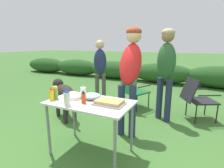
% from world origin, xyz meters
% --- Properties ---
extents(ground_plane, '(60.00, 60.00, 0.00)m').
position_xyz_m(ground_plane, '(0.00, 0.00, 0.00)').
color(ground_plane, '#3D6B2D').
extents(shrub_hedge, '(14.40, 0.90, 0.75)m').
position_xyz_m(shrub_hedge, '(0.00, 4.99, 0.37)').
color(shrub_hedge, '#234C1E').
rests_on(shrub_hedge, ground).
extents(folding_table, '(1.10, 0.64, 0.74)m').
position_xyz_m(folding_table, '(0.00, 0.00, 0.66)').
color(folding_table, silver).
rests_on(folding_table, ground).
extents(food_tray, '(0.37, 0.25, 0.06)m').
position_xyz_m(food_tray, '(0.28, 0.02, 0.77)').
color(food_tray, '#9E9EA3').
rests_on(food_tray, folding_table).
extents(plate_stack, '(0.21, 0.21, 0.05)m').
position_xyz_m(plate_stack, '(-0.26, 0.02, 0.76)').
color(plate_stack, white).
rests_on(plate_stack, folding_table).
extents(mixing_bowl, '(0.25, 0.25, 0.08)m').
position_xyz_m(mixing_bowl, '(-0.05, 0.12, 0.78)').
color(mixing_bowl, '#99B2CC').
rests_on(mixing_bowl, folding_table).
extents(paper_cup_stack, '(0.08, 0.08, 0.12)m').
position_xyz_m(paper_cup_stack, '(-0.24, 0.19, 0.80)').
color(paper_cup_stack, white).
rests_on(paper_cup_stack, folding_table).
extents(relish_jar, '(0.06, 0.06, 0.18)m').
position_xyz_m(relish_jar, '(-0.47, -0.11, 0.83)').
color(relish_jar, olive).
rests_on(relish_jar, folding_table).
extents(hot_sauce_bottle, '(0.06, 0.06, 0.17)m').
position_xyz_m(hot_sauce_bottle, '(-0.03, -0.09, 0.82)').
color(hot_sauce_bottle, '#CC4214').
rests_on(hot_sauce_bottle, folding_table).
extents(mustard_bottle, '(0.06, 0.06, 0.18)m').
position_xyz_m(mustard_bottle, '(-0.48, -0.18, 0.83)').
color(mustard_bottle, yellow).
rests_on(mustard_bottle, folding_table).
extents(mayo_bottle, '(0.08, 0.08, 0.21)m').
position_xyz_m(mayo_bottle, '(-0.16, -0.25, 0.84)').
color(mayo_bottle, silver).
rests_on(mayo_bottle, folding_table).
extents(standing_person_with_beanie, '(0.35, 0.50, 1.73)m').
position_xyz_m(standing_person_with_beanie, '(0.27, 0.77, 1.11)').
color(standing_person_with_beanie, '#232D4C').
rests_on(standing_person_with_beanie, ground).
extents(standing_person_in_navy_coat, '(0.46, 0.42, 1.74)m').
position_xyz_m(standing_person_in_navy_coat, '(0.68, 1.55, 1.09)').
color(standing_person_in_navy_coat, '#232D4C').
rests_on(standing_person_in_navy_coat, ground).
extents(standing_person_in_gray_fleece, '(0.37, 0.33, 1.56)m').
position_xyz_m(standing_person_in_gray_fleece, '(-0.90, 1.84, 0.96)').
color(standing_person_in_gray_fleece, '#4C473D').
rests_on(standing_person_in_gray_fleece, ground).
extents(dog, '(0.92, 0.58, 0.76)m').
position_xyz_m(dog, '(-1.13, 0.77, 0.52)').
color(dog, '#28231E').
rests_on(dog, ground).
extents(camp_chair_green_behind_table, '(0.67, 0.73, 0.83)m').
position_xyz_m(camp_chair_green_behind_table, '(-0.04, 1.86, 0.47)').
color(camp_chair_green_behind_table, '#19602D').
rests_on(camp_chair_green_behind_table, ground).
extents(camp_chair_near_hedge, '(0.74, 0.68, 0.83)m').
position_xyz_m(camp_chair_near_hedge, '(1.26, 1.84, 0.47)').
color(camp_chair_near_hedge, '#232328').
rests_on(camp_chair_near_hedge, ground).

